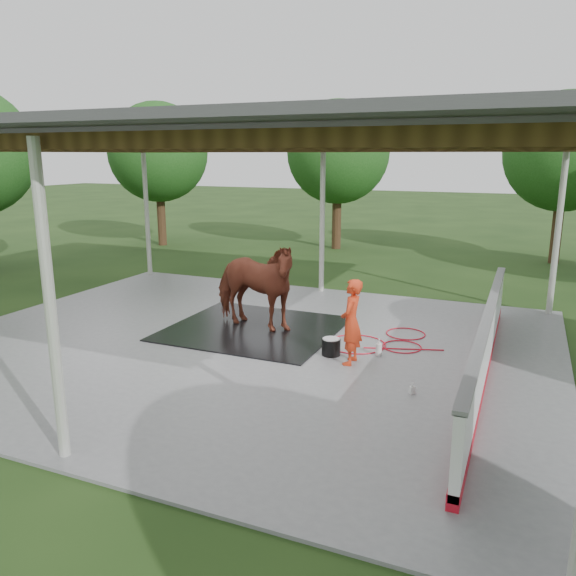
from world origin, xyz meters
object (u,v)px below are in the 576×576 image
at_px(dasher_board, 486,347).
at_px(wash_bucket, 331,346).
at_px(horse, 253,285).
at_px(handler, 351,322).

height_order(dasher_board, wash_bucket, dasher_board).
relative_size(dasher_board, wash_bucket, 22.86).
bearing_deg(dasher_board, wash_bucket, 179.68).
relative_size(horse, wash_bucket, 6.38).
bearing_deg(wash_bucket, handler, -30.39).
distance_m(dasher_board, horse, 4.86).
bearing_deg(handler, dasher_board, 95.52).
bearing_deg(handler, wash_bucket, -121.23).
relative_size(handler, wash_bucket, 4.41).
relative_size(dasher_board, horse, 3.58).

